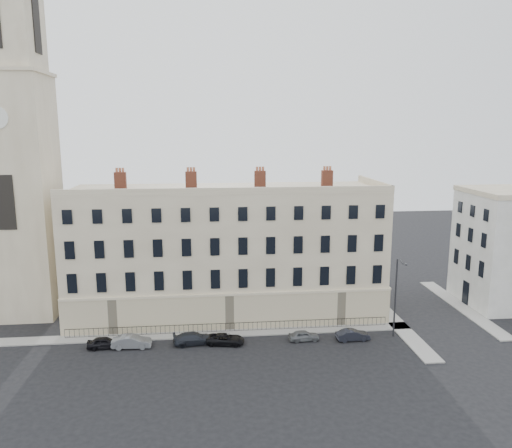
% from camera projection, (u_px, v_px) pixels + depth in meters
% --- Properties ---
extents(ground, '(160.00, 160.00, 0.00)m').
position_uv_depth(ground, '(293.00, 351.00, 49.85)').
color(ground, black).
rests_on(ground, ground).
extents(terrace, '(36.22, 12.22, 17.00)m').
position_uv_depth(terrace, '(227.00, 251.00, 59.49)').
color(terrace, '#C1AF8F').
rests_on(terrace, ground).
extents(church_tower, '(8.00, 8.13, 44.00)m').
position_uv_depth(church_tower, '(15.00, 157.00, 56.94)').
color(church_tower, '#C1AF8F').
rests_on(church_tower, ground).
extents(adjacent_building, '(10.00, 10.00, 14.00)m').
position_uv_depth(adjacent_building, '(508.00, 250.00, 62.12)').
color(adjacent_building, beige).
rests_on(adjacent_building, ground).
extents(pavement_terrace, '(48.00, 2.00, 0.12)m').
position_uv_depth(pavement_terrace, '(193.00, 334.00, 53.72)').
color(pavement_terrace, gray).
rests_on(pavement_terrace, ground).
extents(pavement_east_return, '(2.00, 24.00, 0.12)m').
position_uv_depth(pavement_east_return, '(389.00, 316.00, 58.94)').
color(pavement_east_return, gray).
rests_on(pavement_east_return, ground).
extents(pavement_adjacent, '(2.00, 20.00, 0.12)m').
position_uv_depth(pavement_adjacent, '(461.00, 307.00, 61.88)').
color(pavement_adjacent, gray).
rests_on(pavement_adjacent, ground).
extents(railings, '(35.00, 0.04, 0.96)m').
position_uv_depth(railings, '(230.00, 327.00, 54.41)').
color(railings, black).
rests_on(railings, ground).
extents(car_a, '(3.53, 1.60, 1.18)m').
position_uv_depth(car_a, '(105.00, 343.00, 50.45)').
color(car_a, black).
rests_on(car_a, ground).
extents(car_b, '(3.99, 1.46, 1.31)m').
position_uv_depth(car_b, '(132.00, 342.00, 50.53)').
color(car_b, slate).
rests_on(car_b, ground).
extents(car_c, '(4.45, 2.27, 1.24)m').
position_uv_depth(car_c, '(194.00, 338.00, 51.39)').
color(car_c, '#21252D').
rests_on(car_c, ground).
extents(car_d, '(4.18, 2.42, 1.10)m').
position_uv_depth(car_d, '(225.00, 339.00, 51.38)').
color(car_d, black).
rests_on(car_d, ground).
extents(car_e, '(3.28, 1.46, 1.10)m').
position_uv_depth(car_e, '(304.00, 336.00, 52.25)').
color(car_e, slate).
rests_on(car_e, ground).
extents(car_f, '(3.58, 1.39, 1.16)m').
position_uv_depth(car_f, '(353.00, 335.00, 52.33)').
color(car_f, black).
rests_on(car_f, ground).
extents(streetlamp, '(0.54, 1.83, 8.55)m').
position_uv_depth(streetlamp, '(396.00, 294.00, 52.42)').
color(streetlamp, '#2C2C31').
rests_on(streetlamp, ground).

